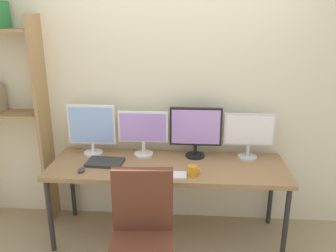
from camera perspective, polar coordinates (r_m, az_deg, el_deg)
The scene contains 12 objects.
wall_back at distance 3.36m, azimuth 0.46°, elevation 5.35°, with size 4.51×0.10×2.60m.
desk at distance 3.16m, azimuth -0.07°, elevation -7.24°, with size 2.11×0.68×0.74m.
office_chair at distance 2.66m, azimuth -4.20°, elevation -19.82°, with size 0.52×0.52×0.99m.
monitor_far_left at distance 3.37m, azimuth -12.40°, elevation -0.26°, with size 0.45×0.18×0.49m.
monitor_center_left at distance 3.27m, azimuth -4.09°, elevation -0.74°, with size 0.47×0.18×0.43m.
monitor_center_right at distance 3.23m, azimuth 4.55°, elevation -0.62°, with size 0.48×0.18×0.48m.
monitor_far_right at distance 3.28m, azimuth 13.15°, elevation -1.16°, with size 0.46×0.18×0.43m.
keyboard_main at distance 2.92m, azimuth -0.40°, elevation -8.05°, with size 0.35×0.13×0.02m, color silver.
mouse_left_side at distance 3.09m, azimuth -14.02°, elevation -7.02°, with size 0.06×0.10×0.03m, color #38383D.
mouse_right_side at distance 2.98m, azimuth -6.26°, elevation -7.53°, with size 0.06×0.10×0.03m, color black.
laptop_closed at distance 3.21m, azimuth -10.29°, elevation -5.86°, with size 0.32×0.22×0.02m, color #2D2D2D.
coffee_mug at distance 2.92m, azimuth 4.10°, elevation -7.36°, with size 0.11×0.08×0.09m.
Camera 1 is at (0.21, -2.25, 2.03)m, focal length 37.18 mm.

